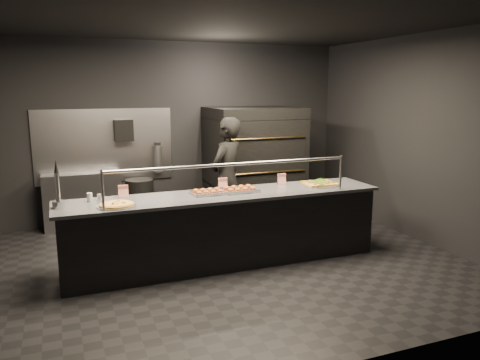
{
  "coord_description": "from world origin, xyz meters",
  "views": [
    {
      "loc": [
        -1.91,
        -5.41,
        2.22
      ],
      "look_at": [
        0.28,
        0.2,
        1.04
      ],
      "focal_mm": 35.0,
      "sensor_mm": 36.0,
      "label": 1
    }
  ],
  "objects_px": {
    "slider_tray_b": "(240,189)",
    "prep_shelf": "(83,201)",
    "pizza_oven": "(253,163)",
    "towel_dispenser": "(124,130)",
    "fire_extinguisher": "(158,158)",
    "round_pizza": "(117,205)",
    "square_pizza": "(320,184)",
    "service_counter": "(225,228)",
    "slider_tray_a": "(208,192)",
    "trash_bin": "(140,202)",
    "worker": "(227,177)",
    "beer_tap": "(58,194)"
  },
  "relations": [
    {
      "from": "worker",
      "to": "square_pizza",
      "type": "bearing_deg",
      "value": 93.33
    },
    {
      "from": "fire_extinguisher",
      "to": "trash_bin",
      "type": "relative_size",
      "value": 0.67
    },
    {
      "from": "round_pizza",
      "to": "trash_bin",
      "type": "xyz_separation_m",
      "value": [
        0.63,
        2.33,
        -0.56
      ]
    },
    {
      "from": "slider_tray_b",
      "to": "prep_shelf",
      "type": "bearing_deg",
      "value": 128.79
    },
    {
      "from": "round_pizza",
      "to": "slider_tray_a",
      "type": "height_order",
      "value": "slider_tray_a"
    },
    {
      "from": "trash_bin",
      "to": "service_counter",
      "type": "bearing_deg",
      "value": -71.91
    },
    {
      "from": "worker",
      "to": "beer_tap",
      "type": "bearing_deg",
      "value": -13.36
    },
    {
      "from": "slider_tray_a",
      "to": "worker",
      "type": "xyz_separation_m",
      "value": [
        0.63,
        1.06,
        -0.04
      ]
    },
    {
      "from": "prep_shelf",
      "to": "round_pizza",
      "type": "distance_m",
      "value": 2.53
    },
    {
      "from": "slider_tray_a",
      "to": "trash_bin",
      "type": "xyz_separation_m",
      "value": [
        -0.51,
        2.12,
        -0.57
      ]
    },
    {
      "from": "prep_shelf",
      "to": "fire_extinguisher",
      "type": "distance_m",
      "value": 1.39
    },
    {
      "from": "round_pizza",
      "to": "worker",
      "type": "height_order",
      "value": "worker"
    },
    {
      "from": "beer_tap",
      "to": "worker",
      "type": "distance_m",
      "value": 2.64
    },
    {
      "from": "fire_extinguisher",
      "to": "round_pizza",
      "type": "height_order",
      "value": "fire_extinguisher"
    },
    {
      "from": "round_pizza",
      "to": "trash_bin",
      "type": "bearing_deg",
      "value": 74.83
    },
    {
      "from": "prep_shelf",
      "to": "slider_tray_b",
      "type": "xyz_separation_m",
      "value": [
        1.82,
        -2.27,
        0.5
      ]
    },
    {
      "from": "prep_shelf",
      "to": "towel_dispenser",
      "type": "xyz_separation_m",
      "value": [
        0.7,
        0.07,
        1.1
      ]
    },
    {
      "from": "round_pizza",
      "to": "slider_tray_b",
      "type": "distance_m",
      "value": 1.58
    },
    {
      "from": "slider_tray_b",
      "to": "service_counter",
      "type": "bearing_deg",
      "value": -165.99
    },
    {
      "from": "pizza_oven",
      "to": "worker",
      "type": "bearing_deg",
      "value": -134.76
    },
    {
      "from": "prep_shelf",
      "to": "trash_bin",
      "type": "relative_size",
      "value": 1.59
    },
    {
      "from": "round_pizza",
      "to": "square_pizza",
      "type": "bearing_deg",
      "value": 4.05
    },
    {
      "from": "fire_extinguisher",
      "to": "worker",
      "type": "bearing_deg",
      "value": -58.55
    },
    {
      "from": "round_pizza",
      "to": "square_pizza",
      "type": "xyz_separation_m",
      "value": [
        2.75,
        0.19,
        0.0
      ]
    },
    {
      "from": "beer_tap",
      "to": "slider_tray_b",
      "type": "relative_size",
      "value": 1.1
    },
    {
      "from": "trash_bin",
      "to": "slider_tray_b",
      "type": "bearing_deg",
      "value": -66.3
    },
    {
      "from": "round_pizza",
      "to": "slider_tray_b",
      "type": "xyz_separation_m",
      "value": [
        1.57,
        0.2,
        0.01
      ]
    },
    {
      "from": "towel_dispenser",
      "to": "worker",
      "type": "bearing_deg",
      "value": -43.58
    },
    {
      "from": "pizza_oven",
      "to": "worker",
      "type": "height_order",
      "value": "pizza_oven"
    },
    {
      "from": "towel_dispenser",
      "to": "beer_tap",
      "type": "height_order",
      "value": "towel_dispenser"
    },
    {
      "from": "prep_shelf",
      "to": "slider_tray_b",
      "type": "height_order",
      "value": "slider_tray_b"
    },
    {
      "from": "prep_shelf",
      "to": "square_pizza",
      "type": "distance_m",
      "value": 3.8
    },
    {
      "from": "pizza_oven",
      "to": "towel_dispenser",
      "type": "xyz_separation_m",
      "value": [
        -2.1,
        0.49,
        0.58
      ]
    },
    {
      "from": "round_pizza",
      "to": "slider_tray_a",
      "type": "distance_m",
      "value": 1.16
    },
    {
      "from": "pizza_oven",
      "to": "towel_dispenser",
      "type": "relative_size",
      "value": 5.46
    },
    {
      "from": "slider_tray_a",
      "to": "slider_tray_b",
      "type": "height_order",
      "value": "slider_tray_b"
    },
    {
      "from": "worker",
      "to": "fire_extinguisher",
      "type": "bearing_deg",
      "value": -97.15
    },
    {
      "from": "slider_tray_b",
      "to": "worker",
      "type": "xyz_separation_m",
      "value": [
        0.21,
        1.07,
        -0.04
      ]
    },
    {
      "from": "square_pizza",
      "to": "towel_dispenser",
      "type": "bearing_deg",
      "value": 134.44
    },
    {
      "from": "fire_extinguisher",
      "to": "towel_dispenser",
      "type": "bearing_deg",
      "value": -178.96
    },
    {
      "from": "service_counter",
      "to": "worker",
      "type": "height_order",
      "value": "worker"
    },
    {
      "from": "beer_tap",
      "to": "round_pizza",
      "type": "xyz_separation_m",
      "value": [
        0.6,
        -0.15,
        -0.14
      ]
    },
    {
      "from": "service_counter",
      "to": "pizza_oven",
      "type": "bearing_deg",
      "value": 57.73
    },
    {
      "from": "service_counter",
      "to": "slider_tray_a",
      "type": "xyz_separation_m",
      "value": [
        -0.2,
        0.06,
        0.48
      ]
    },
    {
      "from": "round_pizza",
      "to": "worker",
      "type": "xyz_separation_m",
      "value": [
        1.78,
        1.27,
        -0.03
      ]
    },
    {
      "from": "prep_shelf",
      "to": "slider_tray_a",
      "type": "bearing_deg",
      "value": -58.23
    },
    {
      "from": "fire_extinguisher",
      "to": "trash_bin",
      "type": "height_order",
      "value": "fire_extinguisher"
    },
    {
      "from": "pizza_oven",
      "to": "slider_tray_b",
      "type": "relative_size",
      "value": 3.95
    },
    {
      "from": "trash_bin",
      "to": "pizza_oven",
      "type": "bearing_deg",
      "value": -8.44
    },
    {
      "from": "beer_tap",
      "to": "towel_dispenser",
      "type": "bearing_deg",
      "value": 66.27
    }
  ]
}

